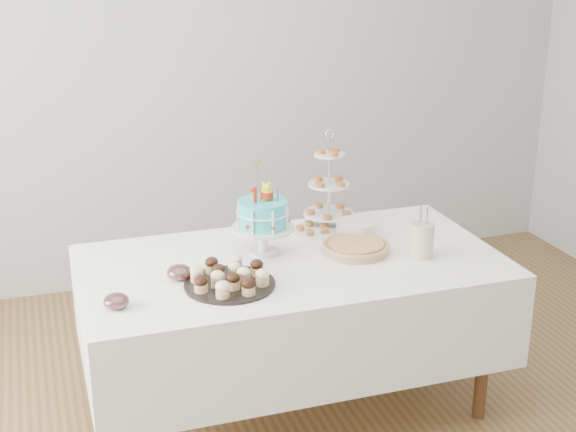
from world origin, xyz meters
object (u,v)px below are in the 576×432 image
object	(u,v)px
plate_stack	(356,229)
pastry_plate	(314,229)
jam_bowl_b	(179,272)
pie	(356,247)
jam_bowl_a	(116,301)
utensil_pitcher	(422,239)
tiered_stand	(329,185)
birthday_cake	(263,229)
cupcake_tray	(230,276)
table	(292,305)

from	to	relation	value
plate_stack	pastry_plate	size ratio (longest dim) A/B	0.86
jam_bowl_b	plate_stack	bearing A→B (deg)	14.22
pie	plate_stack	distance (m)	0.21
plate_stack	jam_bowl_b	bearing A→B (deg)	-165.78
jam_bowl_a	pastry_plate	bearing A→B (deg)	28.04
utensil_pitcher	plate_stack	bearing A→B (deg)	109.86
tiered_stand	birthday_cake	bearing A→B (deg)	-146.86
cupcake_tray	plate_stack	bearing A→B (deg)	26.78
plate_stack	jam_bowl_b	size ratio (longest dim) A/B	1.82
table	plate_stack	xyz separation A→B (m)	(0.40, 0.19, 0.27)
pastry_plate	table	bearing A→B (deg)	-125.58
birthday_cake	tiered_stand	bearing A→B (deg)	27.16
birthday_cake	utensil_pitcher	distance (m)	0.74
jam_bowl_a	jam_bowl_b	distance (m)	0.35
birthday_cake	jam_bowl_b	size ratio (longest dim) A/B	4.08
table	birthday_cake	distance (m)	0.38
pastry_plate	cupcake_tray	bearing A→B (deg)	-138.67
table	tiered_stand	bearing A→B (deg)	50.19
birthday_cake	jam_bowl_b	distance (m)	0.47
plate_stack	pie	bearing A→B (deg)	-113.22
table	plate_stack	size ratio (longest dim) A/B	9.67
jam_bowl_a	jam_bowl_b	bearing A→B (deg)	34.38
jam_bowl_a	pie	bearing A→B (deg)	11.94
pastry_plate	utensil_pitcher	size ratio (longest dim) A/B	0.94
pie	birthday_cake	bearing A→B (deg)	163.21
pie	plate_stack	bearing A→B (deg)	66.78
birthday_cake	pastry_plate	world-z (taller)	birthday_cake
birthday_cake	cupcake_tray	bearing A→B (deg)	-134.29
birthday_cake	table	bearing A→B (deg)	-55.13
pastry_plate	utensil_pitcher	bearing A→B (deg)	-50.90
birthday_cake	plate_stack	xyz separation A→B (m)	(0.50, 0.07, -0.08)
jam_bowl_a	utensil_pitcher	xyz separation A→B (m)	(1.41, 0.10, 0.06)
table	pie	xyz separation A→B (m)	(0.31, -0.01, 0.26)
pastry_plate	jam_bowl_b	xyz separation A→B (m)	(-0.75, -0.35, 0.02)
table	jam_bowl_b	distance (m)	0.59
jam_bowl_a	utensil_pitcher	distance (m)	1.41
pie	cupcake_tray	bearing A→B (deg)	-164.86
cupcake_tray	pie	size ratio (longest dim) A/B	1.22
tiered_stand	plate_stack	world-z (taller)	tiered_stand
cupcake_tray	plate_stack	distance (m)	0.83
cupcake_tray	tiered_stand	size ratio (longest dim) A/B	0.78
cupcake_tray	jam_bowl_a	world-z (taller)	cupcake_tray
pie	table	bearing A→B (deg)	178.43
tiered_stand	jam_bowl_a	world-z (taller)	tiered_stand
birthday_cake	utensil_pitcher	xyz separation A→B (m)	(0.69, -0.26, -0.03)
table	cupcake_tray	distance (m)	0.47
pastry_plate	plate_stack	bearing A→B (deg)	-33.40
tiered_stand	pastry_plate	world-z (taller)	tiered_stand
pie	jam_bowl_b	bearing A→B (deg)	-177.31
birthday_cake	pastry_plate	size ratio (longest dim) A/B	1.93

